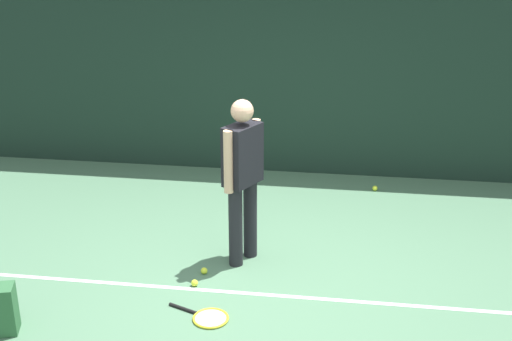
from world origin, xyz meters
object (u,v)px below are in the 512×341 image
(tennis_ball_near_player, at_px, (204,271))
(tennis_ball_far_left, at_px, (375,188))
(tennis_ball_by_fence, at_px, (195,283))
(tennis_player, at_px, (243,172))
(tennis_racket, at_px, (208,317))

(tennis_ball_near_player, height_order, tennis_ball_far_left, same)
(tennis_ball_far_left, bearing_deg, tennis_ball_near_player, -125.92)
(tennis_ball_near_player, relative_size, tennis_ball_far_left, 1.00)
(tennis_ball_near_player, relative_size, tennis_ball_by_fence, 1.00)
(tennis_ball_by_fence, height_order, tennis_ball_far_left, same)
(tennis_ball_near_player, bearing_deg, tennis_ball_by_fence, -99.74)
(tennis_ball_by_fence, distance_m, tennis_ball_far_left, 3.14)
(tennis_player, bearing_deg, tennis_racket, -158.67)
(tennis_racket, bearing_deg, tennis_ball_by_fence, 137.05)
(tennis_ball_near_player, bearing_deg, tennis_racket, -75.47)
(tennis_ball_far_left, bearing_deg, tennis_player, -124.23)
(tennis_ball_by_fence, relative_size, tennis_ball_far_left, 1.00)
(tennis_ball_far_left, bearing_deg, tennis_racket, -115.85)
(tennis_racket, xyz_separation_m, tennis_ball_by_fence, (-0.24, 0.52, 0.02))
(tennis_player, xyz_separation_m, tennis_ball_by_fence, (-0.38, -0.58, -0.93))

